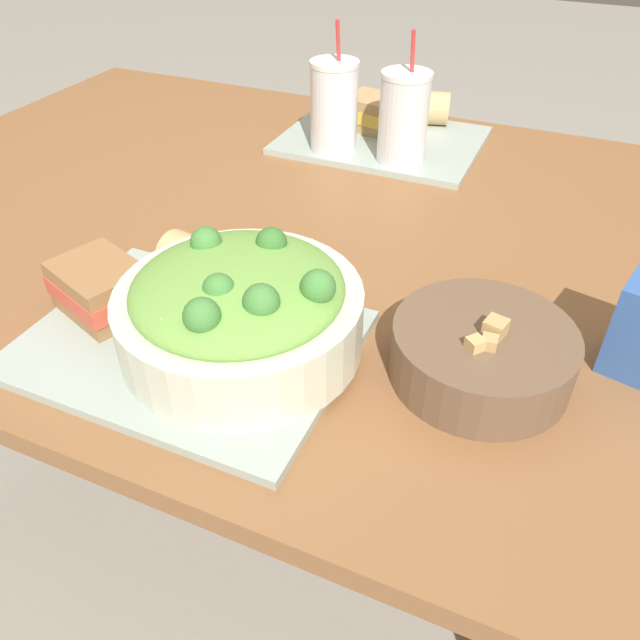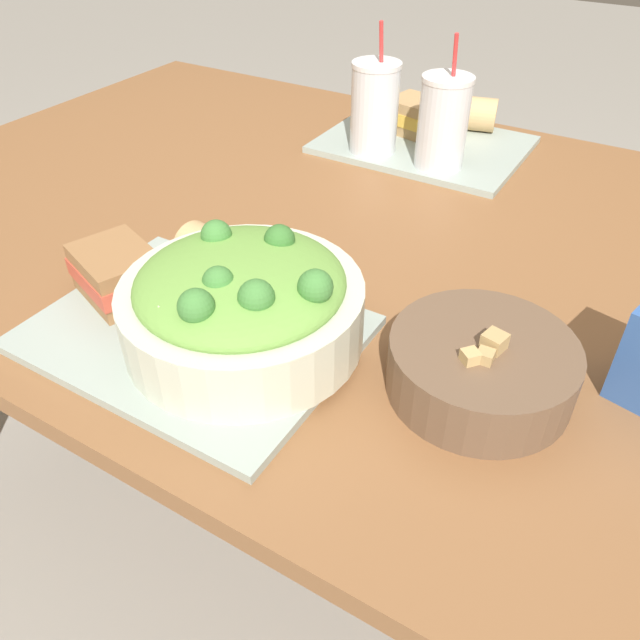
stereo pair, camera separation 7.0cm
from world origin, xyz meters
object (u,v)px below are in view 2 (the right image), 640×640
drink_cup_dark (374,111)px  salad_bowl (242,302)px  sandwich_near (118,273)px  sandwich_far (417,116)px  soup_bowl (481,365)px  baguette_near (224,259)px  baguette_far (471,113)px  drink_cup_red (443,125)px

drink_cup_dark → salad_bowl: bearing=-77.6°
sandwich_near → sandwich_far: size_ratio=1.09×
soup_bowl → sandwich_near: (-0.46, -0.08, 0.01)m
baguette_near → baguette_far: 0.69m
baguette_near → drink_cup_red: 0.50m
baguette_near → sandwich_far: 0.61m
baguette_near → baguette_far: size_ratio=1.17×
salad_bowl → soup_bowl: bearing=15.5°
soup_bowl → baguette_far: 0.75m
soup_bowl → drink_cup_red: 0.57m
salad_bowl → drink_cup_red: (0.01, 0.58, 0.02)m
baguette_far → drink_cup_red: (0.01, -0.20, 0.04)m
sandwich_near → baguette_far: bearing=96.4°
salad_bowl → baguette_near: bearing=138.0°
baguette_near → sandwich_far: (0.00, 0.61, -0.00)m
sandwich_near → soup_bowl: bearing=29.9°
salad_bowl → drink_cup_red: drink_cup_red is taller
salad_bowl → baguette_near: size_ratio=2.10×
baguette_near → drink_cup_red: size_ratio=0.59×
baguette_near → baguette_far: same height
sandwich_near → baguette_far: 0.80m
salad_bowl → drink_cup_dark: drink_cup_dark is taller
salad_bowl → soup_bowl: size_ratio=1.38×
salad_bowl → drink_cup_dark: 0.59m
sandwich_near → baguette_far: same height
baguette_far → sandwich_far: bearing=114.3°
baguette_far → drink_cup_dark: bearing=134.4°
soup_bowl → baguette_near: bearing=177.7°
sandwich_far → drink_cup_red: size_ratio=0.56×
baguette_near → drink_cup_dark: (-0.03, 0.49, 0.04)m
salad_bowl → soup_bowl: salad_bowl is taller
sandwich_far → drink_cup_dark: 0.14m
salad_bowl → sandwich_far: (-0.09, 0.70, -0.02)m
soup_bowl → drink_cup_red: (-0.26, 0.50, 0.05)m
baguette_far → sandwich_near: bearing=152.2°
baguette_near → salad_bowl: bearing=-123.9°
baguette_far → drink_cup_dark: drink_cup_dark is taller
drink_cup_red → sandwich_near: bearing=-109.0°
baguette_near → soup_bowl: bearing=-84.3°
sandwich_far → salad_bowl: bearing=-70.0°
soup_bowl → sandwich_far: 0.72m
sandwich_near → drink_cup_dark: drink_cup_dark is taller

